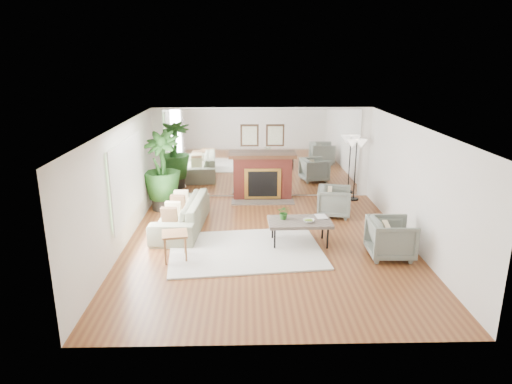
{
  "coord_description": "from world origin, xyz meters",
  "views": [
    {
      "loc": [
        -0.48,
        -8.91,
        3.8
      ],
      "look_at": [
        -0.24,
        0.6,
        0.98
      ],
      "focal_mm": 32.0,
      "sensor_mm": 36.0,
      "label": 1
    }
  ],
  "objects_px": {
    "coffee_table": "(300,222)",
    "side_table": "(175,237)",
    "fireplace": "(262,176)",
    "floor_lamp": "(356,149)",
    "armchair_back": "(334,201)",
    "potted_ficus": "(162,169)",
    "sofa": "(181,214)",
    "armchair_front": "(391,238)"
  },
  "relations": [
    {
      "from": "armchair_back",
      "to": "floor_lamp",
      "type": "relative_size",
      "value": 0.48
    },
    {
      "from": "coffee_table",
      "to": "armchair_back",
      "type": "height_order",
      "value": "armchair_back"
    },
    {
      "from": "fireplace",
      "to": "potted_ficus",
      "type": "height_order",
      "value": "fireplace"
    },
    {
      "from": "coffee_table",
      "to": "armchair_front",
      "type": "bearing_deg",
      "value": -21.84
    },
    {
      "from": "side_table",
      "to": "floor_lamp",
      "type": "bearing_deg",
      "value": 40.96
    },
    {
      "from": "armchair_front",
      "to": "floor_lamp",
      "type": "height_order",
      "value": "floor_lamp"
    },
    {
      "from": "side_table",
      "to": "fireplace",
      "type": "bearing_deg",
      "value": 64.98
    },
    {
      "from": "sofa",
      "to": "coffee_table",
      "type": "bearing_deg",
      "value": 73.44
    },
    {
      "from": "armchair_front",
      "to": "coffee_table",
      "type": "bearing_deg",
      "value": 69.49
    },
    {
      "from": "fireplace",
      "to": "floor_lamp",
      "type": "distance_m",
      "value": 2.65
    },
    {
      "from": "armchair_back",
      "to": "coffee_table",
      "type": "bearing_deg",
      "value": 160.53
    },
    {
      "from": "potted_ficus",
      "to": "armchair_front",
      "type": "bearing_deg",
      "value": -31.74
    },
    {
      "from": "coffee_table",
      "to": "floor_lamp",
      "type": "distance_m",
      "value": 3.73
    },
    {
      "from": "floor_lamp",
      "to": "coffee_table",
      "type": "bearing_deg",
      "value": -121.22
    },
    {
      "from": "potted_ficus",
      "to": "floor_lamp",
      "type": "distance_m",
      "value": 5.18
    },
    {
      "from": "armchair_back",
      "to": "armchair_front",
      "type": "xyz_separation_m",
      "value": [
        0.65,
        -2.46,
        0.02
      ]
    },
    {
      "from": "fireplace",
      "to": "coffee_table",
      "type": "xyz_separation_m",
      "value": [
        0.66,
        -3.24,
        -0.18
      ]
    },
    {
      "from": "sofa",
      "to": "armchair_back",
      "type": "relative_size",
      "value": 3.02
    },
    {
      "from": "sofa",
      "to": "floor_lamp",
      "type": "height_order",
      "value": "floor_lamp"
    },
    {
      "from": "side_table",
      "to": "potted_ficus",
      "type": "bearing_deg",
      "value": 103.69
    },
    {
      "from": "side_table",
      "to": "floor_lamp",
      "type": "relative_size",
      "value": 0.33
    },
    {
      "from": "coffee_table",
      "to": "floor_lamp",
      "type": "relative_size",
      "value": 0.79
    },
    {
      "from": "fireplace",
      "to": "side_table",
      "type": "bearing_deg",
      "value": -115.02
    },
    {
      "from": "coffee_table",
      "to": "side_table",
      "type": "distance_m",
      "value": 2.6
    },
    {
      "from": "fireplace",
      "to": "floor_lamp",
      "type": "bearing_deg",
      "value": -3.6
    },
    {
      "from": "sofa",
      "to": "armchair_front",
      "type": "distance_m",
      "value": 4.63
    },
    {
      "from": "armchair_back",
      "to": "armchair_front",
      "type": "relative_size",
      "value": 0.94
    },
    {
      "from": "sofa",
      "to": "armchair_front",
      "type": "bearing_deg",
      "value": 72.93
    },
    {
      "from": "fireplace",
      "to": "armchair_back",
      "type": "xyz_separation_m",
      "value": [
        1.73,
        -1.47,
        -0.29
      ]
    },
    {
      "from": "coffee_table",
      "to": "fireplace",
      "type": "bearing_deg",
      "value": 101.47
    },
    {
      "from": "armchair_back",
      "to": "side_table",
      "type": "relative_size",
      "value": 1.44
    },
    {
      "from": "coffee_table",
      "to": "sofa",
      "type": "distance_m",
      "value": 2.78
    },
    {
      "from": "sofa",
      "to": "armchair_front",
      "type": "relative_size",
      "value": 2.83
    },
    {
      "from": "fireplace",
      "to": "armchair_front",
      "type": "xyz_separation_m",
      "value": [
        2.38,
        -3.93,
        -0.27
      ]
    },
    {
      "from": "coffee_table",
      "to": "sofa",
      "type": "xyz_separation_m",
      "value": [
        -2.6,
        0.98,
        -0.13
      ]
    },
    {
      "from": "floor_lamp",
      "to": "fireplace",
      "type": "bearing_deg",
      "value": 176.4
    },
    {
      "from": "armchair_front",
      "to": "fireplace",
      "type": "bearing_deg",
      "value": 32.5
    },
    {
      "from": "coffee_table",
      "to": "floor_lamp",
      "type": "xyz_separation_m",
      "value": [
        1.87,
        3.08,
        0.96
      ]
    },
    {
      "from": "sofa",
      "to": "side_table",
      "type": "relative_size",
      "value": 4.35
    },
    {
      "from": "sofa",
      "to": "armchair_back",
      "type": "distance_m",
      "value": 3.76
    },
    {
      "from": "fireplace",
      "to": "armchair_back",
      "type": "height_order",
      "value": "fireplace"
    },
    {
      "from": "fireplace",
      "to": "potted_ficus",
      "type": "relative_size",
      "value": 1.01
    }
  ]
}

